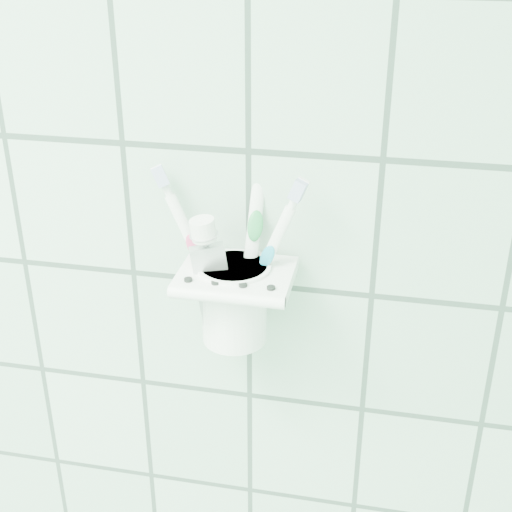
{
  "coord_description": "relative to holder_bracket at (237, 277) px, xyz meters",
  "views": [
    {
      "loc": [
        0.79,
        0.55,
        1.62
      ],
      "look_at": [
        0.68,
        1.1,
        1.34
      ],
      "focal_mm": 50.0,
      "sensor_mm": 36.0,
      "label": 1
    }
  ],
  "objects": [
    {
      "name": "toothpaste_tube",
      "position": [
        -0.02,
        -0.0,
        0.01
      ],
      "size": [
        0.05,
        0.04,
        0.13
      ],
      "rotation": [
        0.03,
        -0.13,
        0.36
      ],
      "color": "silver",
      "rests_on": "cup"
    },
    {
      "name": "cup",
      "position": [
        -0.0,
        0.0,
        -0.03
      ],
      "size": [
        0.07,
        0.07,
        0.09
      ],
      "color": "white",
      "rests_on": "holder_bracket"
    },
    {
      "name": "toothbrush_blue",
      "position": [
        0.01,
        -0.0,
        0.05
      ],
      "size": [
        0.03,
        0.08,
        0.22
      ],
      "rotation": [
        -0.34,
        0.16,
        0.3
      ],
      "color": "white",
      "rests_on": "cup"
    },
    {
      "name": "holder_bracket",
      "position": [
        0.0,
        0.0,
        0.0
      ],
      "size": [
        0.11,
        0.1,
        0.03
      ],
      "color": "white",
      "rests_on": "wall_back"
    },
    {
      "name": "toothbrush_pink",
      "position": [
        -0.01,
        0.02,
        0.03
      ],
      "size": [
        0.08,
        0.03,
        0.18
      ],
      "rotation": [
        -0.24,
        -0.37,
        0.43
      ],
      "color": "white",
      "rests_on": "cup"
    },
    {
      "name": "toothbrush_orange",
      "position": [
        -0.0,
        0.02,
        0.03
      ],
      "size": [
        0.07,
        0.02,
        0.18
      ],
      "rotation": [
        -0.06,
        0.38,
        -0.21
      ],
      "color": "white",
      "rests_on": "cup"
    }
  ]
}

